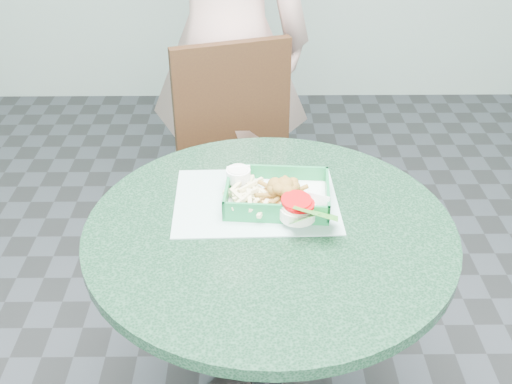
{
  "coord_description": "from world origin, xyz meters",
  "views": [
    {
      "loc": [
        -0.05,
        -1.16,
        1.62
      ],
      "look_at": [
        -0.03,
        0.1,
        0.8
      ],
      "focal_mm": 42.0,
      "sensor_mm": 36.0,
      "label": 1
    }
  ],
  "objects_px": {
    "cafe_table": "(269,284)",
    "diner_person": "(225,0)",
    "food_basket": "(277,204)",
    "dining_chair": "(233,158)",
    "sauce_ramekin": "(237,183)",
    "crab_sandwich": "(284,197)"
  },
  "relations": [
    {
      "from": "cafe_table",
      "to": "diner_person",
      "type": "xyz_separation_m",
      "value": [
        -0.14,
        1.02,
        0.44
      ]
    },
    {
      "from": "diner_person",
      "to": "food_basket",
      "type": "distance_m",
      "value": 0.98
    },
    {
      "from": "cafe_table",
      "to": "dining_chair",
      "type": "relative_size",
      "value": 0.96
    },
    {
      "from": "dining_chair",
      "to": "sauce_ramekin",
      "type": "distance_m",
      "value": 0.65
    },
    {
      "from": "cafe_table",
      "to": "sauce_ramekin",
      "type": "height_order",
      "value": "sauce_ramekin"
    },
    {
      "from": "dining_chair",
      "to": "diner_person",
      "type": "relative_size",
      "value": 0.45
    },
    {
      "from": "dining_chair",
      "to": "food_basket",
      "type": "xyz_separation_m",
      "value": [
        0.13,
        -0.64,
        0.23
      ]
    },
    {
      "from": "diner_person",
      "to": "food_basket",
      "type": "bearing_deg",
      "value": 107.54
    },
    {
      "from": "dining_chair",
      "to": "food_basket",
      "type": "bearing_deg",
      "value": -95.7
    },
    {
      "from": "dining_chair",
      "to": "diner_person",
      "type": "height_order",
      "value": "diner_person"
    },
    {
      "from": "diner_person",
      "to": "food_basket",
      "type": "xyz_separation_m",
      "value": [
        0.16,
        -0.93,
        -0.26
      ]
    },
    {
      "from": "diner_person",
      "to": "sauce_ramekin",
      "type": "relative_size",
      "value": 32.77
    },
    {
      "from": "food_basket",
      "to": "crab_sandwich",
      "type": "relative_size",
      "value": 2.21
    },
    {
      "from": "cafe_table",
      "to": "crab_sandwich",
      "type": "bearing_deg",
      "value": 63.34
    },
    {
      "from": "food_basket",
      "to": "sauce_ramekin",
      "type": "relative_size",
      "value": 4.1
    },
    {
      "from": "dining_chair",
      "to": "crab_sandwich",
      "type": "xyz_separation_m",
      "value": [
        0.15,
        -0.66,
        0.27
      ]
    },
    {
      "from": "cafe_table",
      "to": "crab_sandwich",
      "type": "xyz_separation_m",
      "value": [
        0.04,
        0.07,
        0.22
      ]
    },
    {
      "from": "crab_sandwich",
      "to": "sauce_ramekin",
      "type": "distance_m",
      "value": 0.13
    },
    {
      "from": "dining_chair",
      "to": "sauce_ramekin",
      "type": "height_order",
      "value": "dining_chair"
    },
    {
      "from": "cafe_table",
      "to": "dining_chair",
      "type": "height_order",
      "value": "dining_chair"
    },
    {
      "from": "food_basket",
      "to": "crab_sandwich",
      "type": "height_order",
      "value": "crab_sandwich"
    },
    {
      "from": "sauce_ramekin",
      "to": "dining_chair",
      "type": "bearing_deg",
      "value": 92.82
    }
  ]
}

